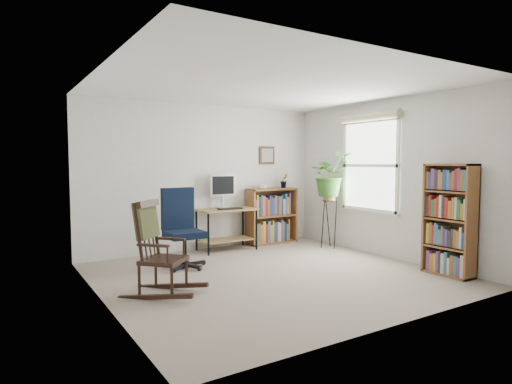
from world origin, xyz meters
TOP-DOWN VIEW (x-y plane):
  - floor at (0.00, 0.00)m, footprint 4.20×4.00m
  - ceiling at (0.00, 0.00)m, footprint 4.20×4.00m
  - wall_back at (0.00, 2.00)m, footprint 4.20×0.00m
  - wall_front at (0.00, -2.00)m, footprint 4.20×0.00m
  - wall_left at (-2.10, 0.00)m, footprint 0.00×4.00m
  - wall_right at (2.10, 0.00)m, footprint 0.00×4.00m
  - window at (2.06, 0.30)m, footprint 0.12×1.20m
  - desk at (0.24, 1.70)m, footprint 0.96×0.53m
  - monitor at (0.24, 1.84)m, footprint 0.46×0.16m
  - keyboard at (0.24, 1.58)m, footprint 0.40×0.15m
  - office_chair at (-0.81, 0.95)m, footprint 0.63×0.63m
  - rocking_chair at (-1.47, -0.04)m, footprint 1.02×1.04m
  - low_bookshelf at (1.22, 1.82)m, footprint 0.93×0.31m
  - tall_bookshelf at (1.92, -1.20)m, footprint 0.27×0.63m
  - plant_stand at (1.80, 0.95)m, footprint 0.35×0.35m
  - spider_plant at (1.80, 0.95)m, footprint 1.69×1.88m
  - potted_plant_small at (1.50, 1.83)m, footprint 0.13×0.24m
  - framed_picture at (1.22, 1.97)m, footprint 0.32×0.04m

SIDE VIEW (x-z plane):
  - floor at x=0.00m, z-range 0.00..0.00m
  - desk at x=0.24m, z-range 0.00..0.69m
  - plant_stand at x=1.80m, z-range 0.00..0.95m
  - low_bookshelf at x=1.22m, z-range 0.00..0.99m
  - rocking_chair at x=-1.47m, z-range 0.00..1.06m
  - office_chair at x=-0.81m, z-range 0.00..1.12m
  - keyboard at x=0.24m, z-range 0.69..0.72m
  - tall_bookshelf at x=1.92m, z-range 0.00..1.43m
  - monitor at x=0.24m, z-range 0.69..1.25m
  - potted_plant_small at x=1.50m, z-range 0.99..1.09m
  - wall_back at x=0.00m, z-range 0.00..2.40m
  - wall_front at x=0.00m, z-range 0.00..2.40m
  - wall_left at x=-2.10m, z-range 0.00..2.40m
  - wall_right at x=2.10m, z-range 0.00..2.40m
  - window at x=2.06m, z-range 0.65..2.15m
  - framed_picture at x=1.22m, z-range 1.42..1.74m
  - spider_plant at x=1.80m, z-range 0.88..2.34m
  - ceiling at x=0.00m, z-range 2.40..2.40m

